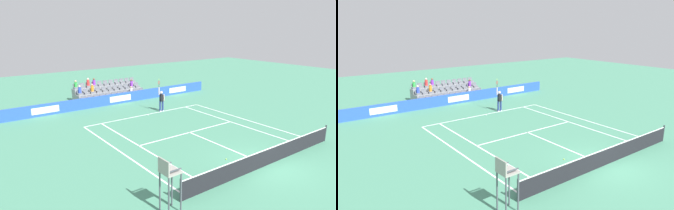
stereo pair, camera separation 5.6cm
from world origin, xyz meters
The scene contains 15 objects.
ground_plane centered at (0.00, 0.00, 0.00)m, with size 80.00×80.00×0.00m, color #47896B.
line_baseline centered at (0.00, -11.89, 0.00)m, with size 10.97×0.10×0.01m, color white.
line_service centered at (0.00, -6.40, 0.00)m, with size 8.23×0.10×0.01m, color white.
line_centre_service centered at (0.00, -3.20, 0.00)m, with size 0.10×6.40×0.01m, color white.
line_singles_sideline_left centered at (4.12, -5.95, 0.00)m, with size 0.10×11.89×0.01m, color white.
line_singles_sideline_right centered at (-4.12, -5.95, 0.00)m, with size 0.10×11.89×0.01m, color white.
line_doubles_sideline_left centered at (5.49, -5.95, 0.00)m, with size 0.10×11.89×0.01m, color white.
line_doubles_sideline_right centered at (-5.49, -5.95, 0.00)m, with size 0.10×11.89×0.01m, color white.
line_centre_mark centered at (0.00, -11.79, 0.00)m, with size 0.10×0.20×0.01m, color white.
sponsor_barrier centered at (0.00, -16.64, 0.49)m, with size 20.67×0.22×0.98m.
tennis_net centered at (0.00, 0.00, 0.49)m, with size 11.97×0.10×1.07m.
tennis_player centered at (-1.54, -11.99, 0.99)m, with size 0.51×0.39×2.85m.
umpire_chair centered at (6.76, 0.27, 1.52)m, with size 0.70×0.70×2.34m.
stadium_stand centered at (0.02, -18.96, 0.55)m, with size 6.82×2.85×2.21m.
loose_tennis_ball centered at (1.27, -1.78, 0.03)m, with size 0.07×0.07×0.07m, color #D1E533.
Camera 1 is at (13.25, 9.01, 7.28)m, focal length 32.97 mm.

